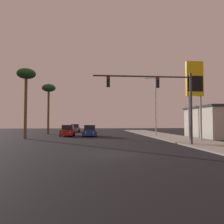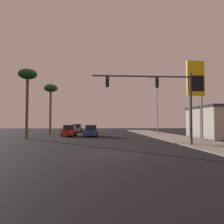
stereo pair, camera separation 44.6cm
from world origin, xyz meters
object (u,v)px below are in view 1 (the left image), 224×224
street_lamp (155,103)px  palm_tree_mid (49,91)px  car_red (68,131)px  car_grey (75,129)px  car_blue (90,131)px  traffic_light_mast (162,92)px  gas_station_sign (195,83)px  palm_tree_near (26,78)px

street_lamp → palm_tree_mid: 18.37m
car_red → car_grey: (0.11, 12.93, 0.00)m
car_blue → traffic_light_mast: 15.99m
gas_station_sign → palm_tree_near: bearing=166.8°
car_blue → car_red: bearing=-12.4°
traffic_light_mast → palm_tree_near: bearing=146.8°
street_lamp → palm_tree_mid: size_ratio=1.03×
street_lamp → palm_tree_mid: (-17.26, 5.76, 2.48)m
car_grey → street_lamp: street_lamp is taller
car_blue → palm_tree_mid: bearing=-38.5°
car_grey → palm_tree_mid: (-4.00, -7.96, 6.83)m
car_red → gas_station_sign: gas_station_sign is taller
palm_tree_near → car_red: bearing=46.4°
car_grey → palm_tree_mid: bearing=65.5°
car_red → traffic_light_mast: 18.19m
car_blue → traffic_light_mast: (6.64, -13.96, 4.05)m
street_lamp → palm_tree_near: street_lamp is taller
car_blue → palm_tree_near: 11.60m
traffic_light_mast → gas_station_sign: (5.45, 4.90, 1.80)m
gas_station_sign → palm_tree_near: (-20.21, 4.75, 1.21)m
car_blue → traffic_light_mast: size_ratio=0.48×
car_grey → palm_tree_near: size_ratio=0.48×
car_blue → street_lamp: (10.06, -0.08, 4.36)m
traffic_light_mast → palm_tree_near: 17.89m
street_lamp → palm_tree_mid: bearing=161.5°
street_lamp → gas_station_sign: same height
car_grey → car_red: bearing=91.7°
car_grey → street_lamp: 19.57m
car_grey → palm_tree_near: 19.91m
street_lamp → car_grey: bearing=134.0°
car_blue → palm_tree_near: palm_tree_near is taller
palm_tree_near → traffic_light_mast: bearing=-33.2°
car_red → palm_tree_mid: bearing=-51.9°
traffic_light_mast → palm_tree_mid: palm_tree_mid is taller
traffic_light_mast → palm_tree_mid: (-13.85, 19.64, 2.78)m
car_blue → street_lamp: 10.96m
car_red → car_grey: 12.93m
gas_station_sign → palm_tree_mid: (-19.30, 14.75, 0.98)m
car_grey → traffic_light_mast: 29.58m
palm_tree_near → car_blue: bearing=28.0°
palm_tree_near → palm_tree_mid: (0.91, 10.00, -0.23)m
palm_tree_mid → gas_station_sign: bearing=-37.4°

